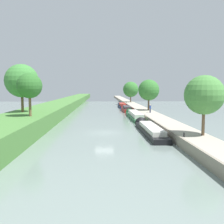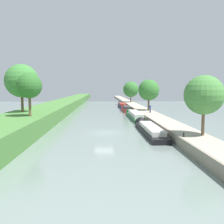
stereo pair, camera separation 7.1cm
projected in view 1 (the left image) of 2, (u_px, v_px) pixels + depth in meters
ground_plane at (104, 133)px, 34.22m from camera, size 160.00×160.00×0.00m
left_grassy_bank at (19, 125)px, 33.65m from camera, size 7.22×260.00×2.33m
right_towpath at (173, 128)px, 34.56m from camera, size 3.43×260.00×1.05m
stone_quay at (160, 128)px, 34.49m from camera, size 0.25×260.00×1.10m
narrowboat_black at (149, 129)px, 34.40m from camera, size 2.02×15.21×1.92m
narrowboat_green at (134, 115)px, 51.40m from camera, size 2.04×17.01×2.03m
narrowboat_red at (126, 109)px, 66.47m from camera, size 2.04×11.22×1.98m
narrowboat_navy at (122, 105)px, 79.73m from camera, size 2.07×12.72×1.98m
tree_rightbank_near at (204, 95)px, 26.32m from camera, size 4.14×4.14×6.35m
tree_rightbank_midnear at (149, 90)px, 56.33m from camera, size 4.69×4.69×6.89m
tree_rightbank_midfar at (131, 89)px, 89.86m from camera, size 5.49×5.49×7.25m
tree_leftbank_downstream at (29, 86)px, 32.93m from camera, size 3.30×3.30×5.67m
tree_leftbank_upstream at (22, 81)px, 38.55m from camera, size 5.09×5.09×7.37m
person_walking at (150, 108)px, 51.14m from camera, size 0.34×0.34×1.66m
mooring_bollard_near at (184, 135)px, 25.83m from camera, size 0.16×0.16×0.45m
mooring_bollard_far at (127, 102)px, 85.12m from camera, size 0.16×0.16×0.45m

